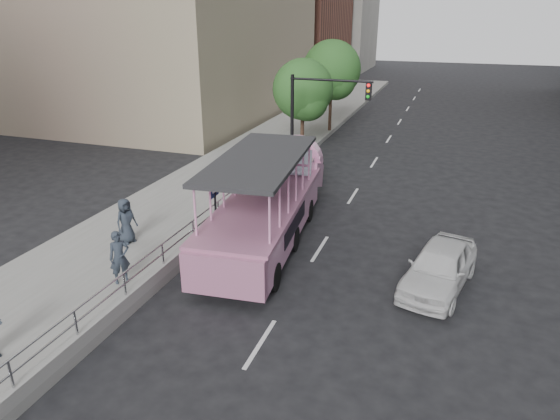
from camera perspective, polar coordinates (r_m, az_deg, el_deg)
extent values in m
plane|color=black|center=(15.53, -3.00, -10.07)|extent=(160.00, 160.00, 0.00)
cube|color=gray|center=(25.95, -6.40, 3.64)|extent=(5.50, 80.00, 0.30)
cube|color=#999994|center=(18.10, -9.80, -3.74)|extent=(0.24, 30.00, 0.36)
cylinder|color=#B0B0B5|center=(12.55, -28.43, -16.18)|extent=(0.07, 0.07, 0.70)
cylinder|color=#B0B0B5|center=(13.64, -22.33, -11.82)|extent=(0.07, 0.07, 0.70)
cylinder|color=#B0B0B5|center=(14.92, -17.35, -8.06)|extent=(0.07, 0.07, 0.70)
cylinder|color=#B0B0B5|center=(16.35, -13.28, -4.88)|extent=(0.07, 0.07, 0.70)
cylinder|color=#B0B0B5|center=(17.88, -9.91, -2.21)|extent=(0.07, 0.07, 0.70)
cylinder|color=#B0B0B5|center=(19.50, -7.09, 0.04)|extent=(0.07, 0.07, 0.70)
cylinder|color=#B0B0B5|center=(21.19, -4.72, 1.93)|extent=(0.07, 0.07, 0.70)
cylinder|color=#B0B0B5|center=(22.92, -2.69, 3.54)|extent=(0.07, 0.07, 0.70)
cylinder|color=#B0B0B5|center=(24.70, -0.95, 4.92)|extent=(0.07, 0.07, 0.70)
cylinder|color=#B0B0B5|center=(26.51, 0.56, 6.11)|extent=(0.07, 0.07, 0.70)
cylinder|color=#B0B0B5|center=(17.88, -9.91, -2.21)|extent=(0.06, 22.00, 0.06)
cylinder|color=#B0B0B5|center=(17.75, -9.97, -1.24)|extent=(0.06, 22.00, 0.06)
cylinder|color=black|center=(16.39, -8.56, -6.61)|extent=(0.45, 0.95, 0.92)
cylinder|color=black|center=(15.74, -0.87, -7.63)|extent=(0.45, 0.95, 0.92)
cylinder|color=black|center=(18.78, -5.31, -2.60)|extent=(0.45, 0.95, 0.92)
cylinder|color=black|center=(18.21, 1.42, -3.31)|extent=(0.45, 0.95, 0.92)
cylinder|color=black|center=(21.28, -2.83, 0.49)|extent=(0.45, 0.95, 0.92)
cylinder|color=black|center=(20.79, 3.13, -0.05)|extent=(0.45, 0.95, 0.92)
cube|color=pink|center=(18.40, -1.85, -1.03)|extent=(3.36, 8.60, 1.28)
cube|color=pink|center=(22.79, 1.47, 4.23)|extent=(2.71, 2.41, 1.60)
cylinder|color=pink|center=(23.52, 1.94, 5.56)|extent=(2.46, 0.95, 2.40)
cube|color=#A35F81|center=(14.69, -6.45, -7.45)|extent=(2.58, 0.61, 1.28)
cube|color=#A35F81|center=(18.14, -1.88, 1.00)|extent=(3.52, 8.92, 0.12)
cube|color=black|center=(17.23, -2.31, 5.88)|extent=(3.36, 6.99, 0.14)
cube|color=#949EAF|center=(20.81, 0.42, 5.59)|extent=(2.36, 0.44, 1.07)
cube|color=pink|center=(21.33, 0.71, 5.13)|extent=(2.34, 1.24, 0.51)
imported|color=silver|center=(16.52, 17.74, -6.21)|extent=(2.57, 4.50, 1.44)
imported|color=#29313C|center=(16.14, -17.88, -5.18)|extent=(0.73, 0.74, 1.71)
imported|color=#29313C|center=(18.85, -17.20, -1.18)|extent=(0.76, 0.95, 1.68)
cylinder|color=black|center=(18.39, -7.35, -0.32)|extent=(0.08, 0.08, 2.64)
cube|color=navy|center=(18.00, -7.52, 2.95)|extent=(0.04, 0.66, 0.95)
cube|color=silver|center=(17.99, -7.44, 2.95)|extent=(0.02, 0.42, 0.58)
cylinder|color=black|center=(26.52, 1.38, 9.65)|extent=(0.18, 0.18, 5.20)
cylinder|color=black|center=(25.57, 5.84, 14.55)|extent=(4.20, 0.12, 0.12)
cube|color=black|center=(25.25, 10.09, 13.21)|extent=(0.28, 0.22, 0.85)
sphere|color=red|center=(25.08, 10.09, 13.85)|extent=(0.16, 0.16, 0.16)
cylinder|color=#352218|center=(30.15, 2.55, 9.07)|extent=(0.22, 0.22, 3.08)
sphere|color=#285923|center=(29.71, 2.63, 13.62)|extent=(3.52, 3.52, 3.52)
sphere|color=#285923|center=(29.40, 3.20, 12.44)|extent=(2.42, 2.42, 2.42)
cylinder|color=#352218|center=(35.73, 5.75, 11.32)|extent=(0.22, 0.22, 3.47)
sphere|color=#285923|center=(35.34, 5.93, 15.67)|extent=(3.97, 3.97, 3.97)
sphere|color=#285923|center=(35.03, 6.42, 14.58)|extent=(2.73, 2.73, 2.73)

